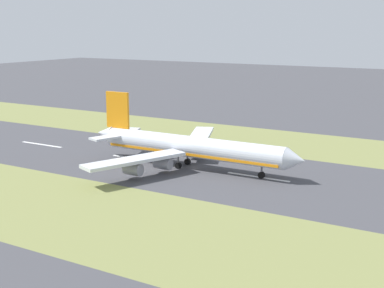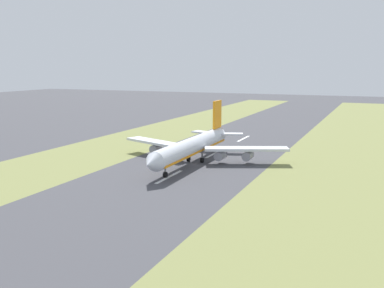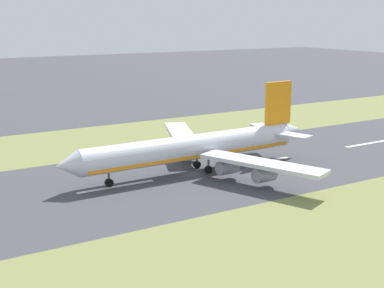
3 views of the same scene
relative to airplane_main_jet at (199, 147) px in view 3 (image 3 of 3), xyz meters
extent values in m
plane|color=#424247|center=(-0.88, 2.48, -6.02)|extent=(800.00, 800.00, 0.00)
cube|color=olive|center=(-45.88, 2.48, -6.02)|extent=(40.00, 600.00, 0.01)
cube|color=olive|center=(44.12, 2.48, -6.02)|extent=(40.00, 600.00, 0.01)
cube|color=silver|center=(-0.88, -58.09, -6.01)|extent=(1.20, 18.00, 0.01)
cube|color=silver|center=(-0.88, -18.09, -6.01)|extent=(1.20, 18.00, 0.01)
cube|color=silver|center=(-0.88, 21.91, -6.01)|extent=(1.20, 18.00, 0.01)
cylinder|color=silver|center=(-0.01, 1.91, 0.18)|extent=(6.33, 56.03, 6.00)
cone|color=silver|center=(-0.19, 32.40, 0.18)|extent=(5.91, 5.03, 5.88)
cone|color=silver|center=(0.17, -29.09, 0.98)|extent=(5.14, 6.03, 5.10)
cube|color=orange|center=(-0.01, 1.91, -1.47)|extent=(6.02, 53.79, 0.70)
cube|color=silver|center=(-17.47, -5.42, -0.72)|extent=(29.10, 16.57, 0.90)
cube|color=silver|center=(17.53, -5.21, -0.72)|extent=(29.17, 16.28, 0.90)
cylinder|color=#93939E|center=(-8.99, -2.15, -3.17)|extent=(3.23, 4.82, 3.20)
cylinder|color=#93939E|center=(-17.97, -5.70, -3.17)|extent=(3.23, 4.82, 3.20)
cylinder|color=#93939E|center=(9.01, -2.04, -3.17)|extent=(3.23, 4.82, 3.20)
cylinder|color=#93939E|center=(18.03, -5.49, -3.17)|extent=(3.23, 4.82, 3.20)
cube|color=orange|center=(0.14, -24.09, 8.68)|extent=(0.85, 8.00, 11.00)
cube|color=silver|center=(-5.36, -24.13, 1.18)|extent=(10.88, 7.32, 0.60)
cube|color=silver|center=(5.64, -24.06, 1.18)|extent=(10.86, 7.23, 0.60)
cylinder|color=#59595E|center=(-0.14, 23.18, -3.52)|extent=(0.50, 0.50, 3.20)
cylinder|color=black|center=(-0.14, 23.18, -5.12)|extent=(0.91, 1.81, 1.80)
cylinder|color=#59595E|center=(-2.59, -1.11, -3.52)|extent=(0.50, 0.50, 3.20)
cylinder|color=black|center=(-2.59, -1.11, -5.12)|extent=(0.91, 1.81, 1.80)
cylinder|color=#59595E|center=(2.61, -1.08, -3.52)|extent=(0.50, 0.50, 3.20)
cylinder|color=black|center=(2.61, -1.08, -5.12)|extent=(0.91, 1.81, 1.80)
camera|label=1|loc=(127.11, 75.95, 33.46)|focal=50.00mm
camera|label=2|loc=(-59.77, 142.94, 27.65)|focal=42.00mm
camera|label=3|loc=(-105.48, 65.04, 30.28)|focal=50.00mm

